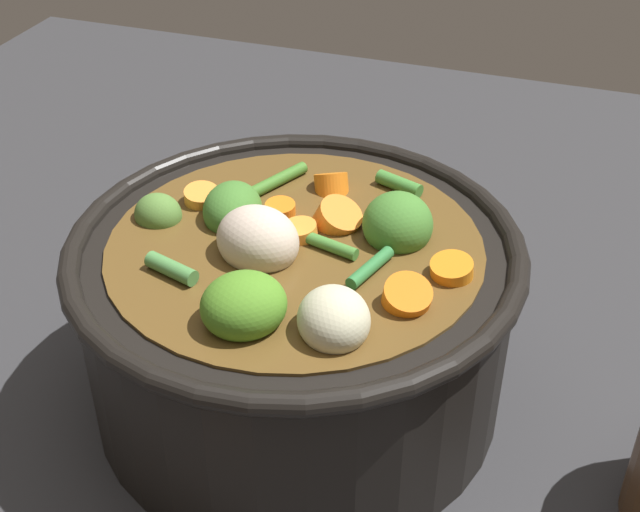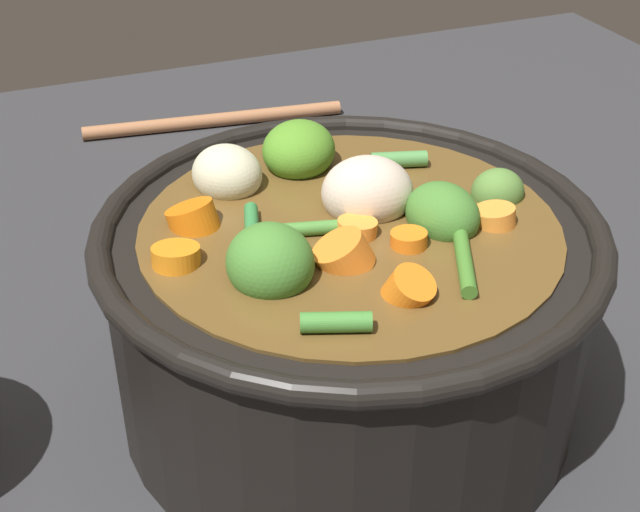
% 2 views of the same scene
% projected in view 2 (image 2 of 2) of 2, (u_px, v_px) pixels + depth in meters
% --- Properties ---
extents(ground_plane, '(1.10, 1.10, 0.00)m').
position_uv_depth(ground_plane, '(346.00, 396.00, 0.52)').
color(ground_plane, '#2D2D30').
extents(cooking_pot, '(0.27, 0.27, 0.14)m').
position_uv_depth(cooking_pot, '(348.00, 307.00, 0.49)').
color(cooking_pot, black).
rests_on(cooking_pot, ground_plane).
extents(wooden_spoon, '(0.18, 0.24, 0.01)m').
position_uv_depth(wooden_spoon, '(227.00, 152.00, 0.78)').
color(wooden_spoon, '#A06742').
rests_on(wooden_spoon, ground_plane).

